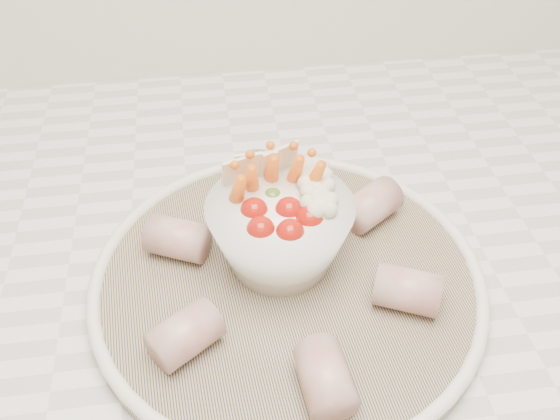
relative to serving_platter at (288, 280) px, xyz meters
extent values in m
cube|color=silver|center=(-0.14, 0.09, -0.03)|extent=(2.04, 0.62, 0.04)
cylinder|color=navy|center=(0.00, 0.00, 0.00)|extent=(0.38, 0.38, 0.01)
torus|color=white|center=(0.00, 0.00, 0.00)|extent=(0.35, 0.35, 0.01)
sphere|color=#A6150A|center=(-0.02, 0.00, 0.07)|extent=(0.02, 0.02, 0.02)
sphere|color=#A6150A|center=(0.00, -0.01, 0.07)|extent=(0.02, 0.02, 0.02)
sphere|color=#A6150A|center=(0.02, 0.00, 0.07)|extent=(0.02, 0.02, 0.02)
sphere|color=#A6150A|center=(-0.03, 0.02, 0.07)|extent=(0.02, 0.02, 0.02)
sphere|color=#A6150A|center=(0.00, 0.02, 0.07)|extent=(0.02, 0.02, 0.02)
sphere|color=#496A23|center=(-0.01, 0.04, 0.07)|extent=(0.02, 0.02, 0.02)
cone|color=orange|center=(-0.02, 0.05, 0.08)|extent=(0.02, 0.03, 0.06)
cone|color=orange|center=(-0.01, 0.06, 0.08)|extent=(0.02, 0.04, 0.06)
cone|color=orange|center=(0.01, 0.05, 0.08)|extent=(0.03, 0.04, 0.06)
cone|color=orange|center=(-0.04, 0.03, 0.08)|extent=(0.03, 0.04, 0.06)
cone|color=orange|center=(0.03, 0.04, 0.08)|extent=(0.03, 0.04, 0.06)
sphere|color=silver|center=(0.03, 0.04, 0.07)|extent=(0.03, 0.03, 0.03)
sphere|color=silver|center=(0.03, 0.01, 0.07)|extent=(0.03, 0.03, 0.03)
sphere|color=silver|center=(0.03, 0.05, 0.07)|extent=(0.03, 0.03, 0.03)
cube|color=beige|center=(-0.02, 0.07, 0.08)|extent=(0.04, 0.01, 0.04)
cube|color=beige|center=(0.00, 0.07, 0.08)|extent=(0.04, 0.03, 0.04)
cube|color=beige|center=(-0.03, 0.06, 0.08)|extent=(0.04, 0.02, 0.04)
cylinder|color=#A34D4A|center=(0.10, -0.04, 0.02)|extent=(0.06, 0.06, 0.04)
cylinder|color=#A34D4A|center=(0.09, 0.06, 0.02)|extent=(0.07, 0.06, 0.04)
cylinder|color=#A34D4A|center=(-0.01, 0.12, 0.02)|extent=(0.04, 0.06, 0.04)
cylinder|color=#A34D4A|center=(-0.10, 0.04, 0.02)|extent=(0.06, 0.06, 0.04)
cylinder|color=#A34D4A|center=(-0.09, -0.06, 0.02)|extent=(0.07, 0.06, 0.04)
cylinder|color=#A34D4A|center=(0.01, -0.12, 0.02)|extent=(0.04, 0.06, 0.04)
camera|label=1|loc=(-0.06, -0.37, 0.43)|focal=40.00mm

